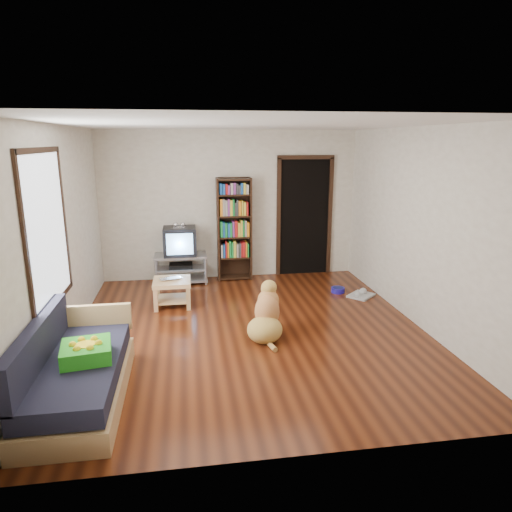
{
  "coord_description": "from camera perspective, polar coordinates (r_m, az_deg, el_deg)",
  "views": [
    {
      "loc": [
        -0.78,
        -5.51,
        2.42
      ],
      "look_at": [
        0.14,
        0.39,
        0.9
      ],
      "focal_mm": 32.0,
      "sensor_mm": 36.0,
      "label": 1
    }
  ],
  "objects": [
    {
      "name": "wall_left",
      "position": [
        5.81,
        -23.33,
        1.99
      ],
      "size": [
        0.0,
        5.0,
        5.0
      ],
      "primitive_type": "plane",
      "rotation": [
        1.57,
        0.0,
        1.57
      ],
      "color": "beige",
      "rests_on": "ground"
    },
    {
      "name": "grey_rag",
      "position": [
        7.49,
        12.99,
        -4.82
      ],
      "size": [
        0.51,
        0.51,
        0.03
      ],
      "primitive_type": "cube",
      "rotation": [
        0.0,
        0.0,
        0.73
      ],
      "color": "#AAAAAA",
      "rests_on": "ground"
    },
    {
      "name": "wall_back",
      "position": [
        8.12,
        -3.25,
        6.32
      ],
      "size": [
        4.5,
        0.0,
        4.5
      ],
      "primitive_type": "plane",
      "rotation": [
        1.57,
        0.0,
        0.0
      ],
      "color": "beige",
      "rests_on": "ground"
    },
    {
      "name": "tv_stand",
      "position": [
        8.05,
        -9.36,
        -1.42
      ],
      "size": [
        0.9,
        0.45,
        0.5
      ],
      "color": "#99999E",
      "rests_on": "ground"
    },
    {
      "name": "ground",
      "position": [
        6.06,
        -0.72,
        -9.24
      ],
      "size": [
        5.0,
        5.0,
        0.0
      ],
      "primitive_type": "plane",
      "color": "#56230E",
      "rests_on": "ground"
    },
    {
      "name": "green_cushion",
      "position": [
        4.65,
        -20.44,
        -11.14
      ],
      "size": [
        0.51,
        0.51,
        0.15
      ],
      "primitive_type": "cube",
      "rotation": [
        0.0,
        0.0,
        0.16
      ],
      "color": "green",
      "rests_on": "sofa"
    },
    {
      "name": "bookshelf",
      "position": [
        8.02,
        -2.75,
        4.06
      ],
      "size": [
        0.6,
        0.3,
        1.8
      ],
      "color": "black",
      "rests_on": "ground"
    },
    {
      "name": "ceiling",
      "position": [
        5.56,
        -0.81,
        16.14
      ],
      "size": [
        5.0,
        5.0,
        0.0
      ],
      "primitive_type": "plane",
      "rotation": [
        3.14,
        0.0,
        0.0
      ],
      "color": "white",
      "rests_on": "ground"
    },
    {
      "name": "dog_bowl",
      "position": [
        7.61,
        10.2,
        -4.19
      ],
      "size": [
        0.22,
        0.22,
        0.08
      ],
      "primitive_type": "cylinder",
      "color": "navy",
      "rests_on": "ground"
    },
    {
      "name": "sofa",
      "position": [
        4.78,
        -21.67,
        -13.63
      ],
      "size": [
        0.8,
        1.8,
        0.8
      ],
      "color": "tan",
      "rests_on": "ground"
    },
    {
      "name": "coffee_table",
      "position": [
        6.95,
        -10.44,
        -3.89
      ],
      "size": [
        0.55,
        0.55,
        0.4
      ],
      "color": "tan",
      "rests_on": "ground"
    },
    {
      "name": "dog",
      "position": [
        5.8,
        1.32,
        -7.59
      ],
      "size": [
        0.58,
        0.86,
        0.71
      ],
      "color": "tan",
      "rests_on": "ground"
    },
    {
      "name": "doorway",
      "position": [
        8.37,
        6.06,
        5.25
      ],
      "size": [
        1.03,
        0.05,
        2.19
      ],
      "color": "black",
      "rests_on": "wall_back"
    },
    {
      "name": "crt_tv",
      "position": [
        7.96,
        -9.5,
        1.91
      ],
      "size": [
        0.55,
        0.52,
        0.58
      ],
      "color": "black",
      "rests_on": "tv_stand"
    },
    {
      "name": "wall_right",
      "position": [
        6.38,
        19.7,
        3.33
      ],
      "size": [
        0.0,
        5.0,
        5.0
      ],
      "primitive_type": "plane",
      "rotation": [
        1.57,
        0.0,
        -1.57
      ],
      "color": "beige",
      "rests_on": "ground"
    },
    {
      "name": "window",
      "position": [
        5.29,
        -24.67,
        2.98
      ],
      "size": [
        0.03,
        1.46,
        1.7
      ],
      "color": "white",
      "rests_on": "wall_left"
    },
    {
      "name": "wall_front",
      "position": [
        3.3,
        5.36,
        -5.59
      ],
      "size": [
        4.5,
        0.0,
        4.5
      ],
      "primitive_type": "plane",
      "rotation": [
        -1.57,
        0.0,
        0.0
      ],
      "color": "beige",
      "rests_on": "ground"
    },
    {
      "name": "laptop",
      "position": [
        6.88,
        -10.49,
        -2.92
      ],
      "size": [
        0.38,
        0.31,
        0.03
      ],
      "primitive_type": "imported",
      "rotation": [
        0.0,
        0.0,
        0.33
      ],
      "color": "white",
      "rests_on": "coffee_table"
    }
  ]
}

